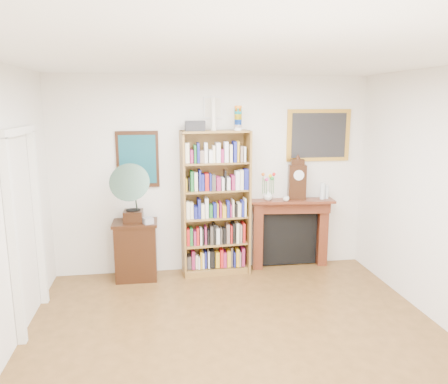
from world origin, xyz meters
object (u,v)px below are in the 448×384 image
Objects in this scene: gramophone at (132,190)px; flower_vase at (268,195)px; fireplace at (290,227)px; side_cabinet at (136,250)px; bottle_left at (323,191)px; teacup at (286,199)px; mantel_clock at (297,180)px; cd_stack at (148,221)px; bottle_right at (327,192)px; bookshelf at (216,195)px.

gramophone reaches higher than flower_vase.
gramophone is (-2.27, -0.28, 0.69)m from fireplace.
gramophone is at bearing -96.43° from side_cabinet.
fireplace is 0.72m from bottle_left.
flower_vase reaches higher than side_cabinet.
flower_vase is 1.68× the size of teacup.
bottle_left is at bearing -0.17° from mantel_clock.
mantel_clock is at bearing 3.76° from side_cabinet.
bottle_right is (2.59, 0.23, 0.27)m from cd_stack.
bookshelf is 16.02× the size of flower_vase.
mantel_clock is at bearing -1.33° from bookshelf.
bottle_left reaches higher than cd_stack.
mantel_clock is at bearing -14.88° from fireplace.
bottle_left is at bearing -4.51° from fireplace.
bookshelf is 1.02m from teacup.
side_cabinet is 2.87m from bottle_right.
bookshelf is 26.91× the size of teacup.
mantel_clock is 3.97× the size of flower_vase.
cd_stack is 1.37× the size of teacup.
side_cabinet is at bearing 85.82° from gramophone.
fireplace is 8.47× the size of flower_vase.
bookshelf is 2.86× the size of side_cabinet.
mantel_clock is at bearing 177.21° from bottle_right.
side_cabinet is 2.27m from fireplace.
mantel_clock is (0.07, -0.03, 0.71)m from fireplace.
bottle_right reaches higher than teacup.
teacup is at bearing 6.84° from gramophone.
bottle_left is (1.58, 0.02, 0.01)m from bookshelf.
cd_stack is at bearing -34.56° from side_cabinet.
side_cabinet is at bearing -170.54° from fireplace.
mantel_clock is 0.33m from teacup.
bottle_right is (0.88, -0.02, 0.03)m from flower_vase.
gramophone is at bearing -172.71° from flower_vase.
gramophone is at bearing -167.28° from fireplace.
fireplace is (2.25, 0.15, 0.19)m from side_cabinet.
bookshelf is at bearing -168.82° from mantel_clock.
fireplace is at bearing 167.30° from mantel_clock.
side_cabinet is 4.11× the size of bottle_right.
fireplace reaches higher than side_cabinet.
bottle_left reaches higher than flower_vase.
bottle_left is at bearing 7.23° from gramophone.
mantel_clock is 0.48m from flower_vase.
bottle_left is (0.45, -0.08, 0.55)m from fireplace.
bottle_left is (0.80, -0.05, 0.05)m from flower_vase.
gramophone is at bearing -165.98° from mantel_clock.
cd_stack is 1.75m from flower_vase.
teacup is (0.24, -0.10, -0.04)m from flower_vase.
flower_vase is at bearing 10.36° from gramophone.
gramophone is 4.17× the size of bottle_right.
mantel_clock reaches higher than fireplace.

